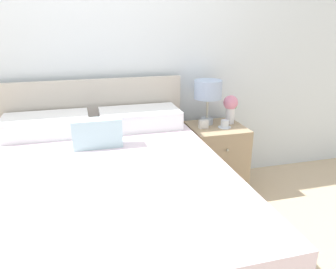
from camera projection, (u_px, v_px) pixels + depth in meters
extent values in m
plane|color=#CCB28E|center=(99.00, 189.00, 3.00)|extent=(12.00, 12.00, 0.00)
cube|color=white|center=(87.00, 42.00, 2.63)|extent=(8.00, 0.06, 2.60)
cube|color=white|center=(107.00, 236.00, 2.06)|extent=(1.48, 1.93, 0.38)
cube|color=white|center=(104.00, 189.00, 1.95)|extent=(1.45, 1.89, 0.28)
cube|color=beige|center=(95.00, 138.00, 2.81)|extent=(1.51, 0.05, 1.01)
cube|color=white|center=(46.00, 125.00, 2.44)|extent=(0.62, 0.36, 0.14)
cube|color=white|center=(140.00, 118.00, 2.62)|extent=(0.62, 0.36, 0.14)
cube|color=silver|center=(97.00, 133.00, 2.19)|extent=(0.33, 0.11, 0.20)
cube|color=tan|center=(215.00, 158.00, 2.93)|extent=(0.46, 0.45, 0.60)
sphere|color=#B2AD93|center=(227.00, 150.00, 2.66)|extent=(0.02, 0.02, 0.02)
cylinder|color=#A8B2BC|center=(207.00, 121.00, 2.88)|extent=(0.11, 0.11, 0.06)
cylinder|color=#B7B29E|center=(207.00, 108.00, 2.85)|extent=(0.02, 0.02, 0.17)
cylinder|color=#A8BCDB|center=(208.00, 89.00, 2.79)|extent=(0.24, 0.24, 0.16)
cylinder|color=white|center=(230.00, 116.00, 2.89)|extent=(0.08, 0.08, 0.14)
sphere|color=pink|center=(231.00, 103.00, 2.85)|extent=(0.13, 0.13, 0.13)
sphere|color=#609356|center=(234.00, 106.00, 2.87)|extent=(0.06, 0.06, 0.06)
cylinder|color=white|center=(225.00, 127.00, 2.79)|extent=(0.11, 0.11, 0.01)
cylinder|color=white|center=(225.00, 124.00, 2.78)|extent=(0.07, 0.07, 0.06)
cube|color=white|center=(203.00, 124.00, 2.77)|extent=(0.08, 0.04, 0.07)
cylinder|color=white|center=(204.00, 125.00, 2.75)|extent=(0.06, 0.00, 0.06)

